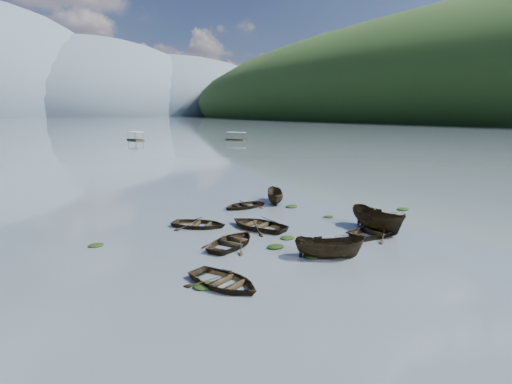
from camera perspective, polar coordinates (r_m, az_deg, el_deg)
ground_plane at (r=23.85m, az=15.73°, el=-9.60°), size 2400.00×2400.00×0.00m
right_hill_far at (r=531.49m, az=32.11°, el=8.82°), size 520.00×1200.00×190.00m
haze_mtn_c at (r=928.11m, az=-22.74°, el=10.05°), size 520.00×520.00×260.00m
haze_mtn_d at (r=974.80m, az=-12.10°, el=10.70°), size 520.00×520.00×220.00m
rowboat_0 at (r=20.15m, az=-4.57°, el=-13.19°), size 4.08×4.83×0.85m
rowboat_1 at (r=25.72m, az=-3.31°, el=-7.61°), size 5.23×4.79×0.89m
rowboat_2 at (r=23.98m, az=10.40°, el=-9.23°), size 4.16×3.60×1.56m
rowboat_3 at (r=29.34m, az=0.27°, el=-5.17°), size 4.75×5.51×0.96m
rowboat_4 at (r=29.04m, az=16.87°, el=-5.85°), size 4.69×3.50×0.93m
rowboat_5 at (r=30.01m, az=16.93°, el=-5.30°), size 2.29×5.03×1.88m
rowboat_6 at (r=29.90m, az=-8.13°, el=-4.97°), size 4.95×4.94×0.85m
rowboat_7 at (r=35.44m, az=-1.80°, el=-2.25°), size 4.15×3.14×0.81m
rowboat_8 at (r=37.45m, az=2.69°, el=-1.51°), size 3.11×3.98×1.46m
weed_clump_0 at (r=20.11m, az=-7.31°, el=-13.30°), size 1.17×0.96×0.25m
weed_clump_1 at (r=25.28m, az=2.84°, el=-7.95°), size 1.13×0.91×0.25m
weed_clump_2 at (r=24.03m, az=8.19°, el=-9.11°), size 1.30×1.04×0.28m
weed_clump_3 at (r=32.79m, az=10.31°, el=-3.57°), size 0.82×0.69×0.18m
weed_clump_4 at (r=36.93m, az=20.23°, el=-2.41°), size 1.13×0.90×0.23m
weed_clump_5 at (r=27.50m, az=-21.90°, el=-7.17°), size 0.98×0.79×0.21m
weed_clump_6 at (r=27.07m, az=4.52°, el=-6.64°), size 1.02×0.85×0.21m
weed_clump_7 at (r=35.76m, az=5.11°, el=-2.17°), size 1.17×0.93×0.25m
pontoon_centre at (r=123.67m, az=-16.82°, el=7.07°), size 3.62×6.74×2.45m
pontoon_right at (r=119.57m, az=-2.86°, el=7.41°), size 5.31×6.25×2.25m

